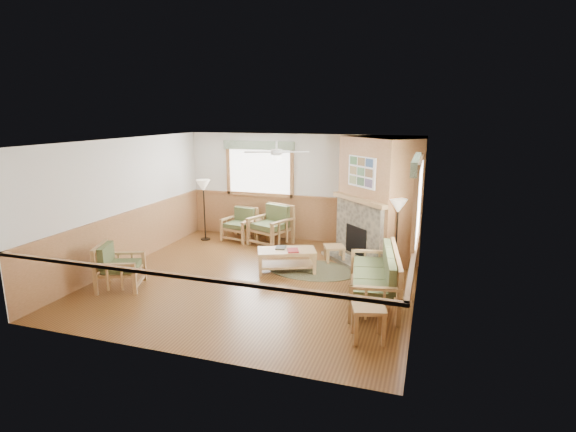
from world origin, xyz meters
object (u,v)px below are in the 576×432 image
(armchair_back_right, at_px, (271,225))
(coffee_table, at_px, (287,261))
(armchair_back_left, at_px, (239,224))
(footstool, at_px, (334,254))
(floor_lamp_left, at_px, (204,210))
(armchair_left, at_px, (120,266))
(sofa, at_px, (373,276))
(end_table_chairs, at_px, (256,231))
(floor_lamp_right, at_px, (397,237))
(end_table_sofa, at_px, (368,323))

(armchair_back_right, height_order, coffee_table, armchair_back_right)
(armchair_back_left, relative_size, footstool, 1.96)
(armchair_back_right, bearing_deg, floor_lamp_left, -154.66)
(armchair_back_left, bearing_deg, armchair_left, -90.08)
(sofa, bearing_deg, coffee_table, -125.38)
(armchair_back_right, bearing_deg, armchair_left, -94.26)
(armchair_left, height_order, coffee_table, armchair_left)
(armchair_back_right, xyz_separation_m, coffee_table, (0.99, -1.76, -0.25))
(armchair_back_left, bearing_deg, armchair_back_right, 3.34)
(armchair_back_left, xyz_separation_m, footstool, (2.70, -0.97, -0.23))
(footstool, bearing_deg, end_table_chairs, 156.10)
(armchair_back_left, distance_m, armchair_back_right, 0.92)
(floor_lamp_left, bearing_deg, armchair_left, -88.86)
(coffee_table, bearing_deg, floor_lamp_left, 126.51)
(armchair_back_left, height_order, floor_lamp_left, floor_lamp_left)
(armchair_back_left, xyz_separation_m, armchair_left, (-0.78, -3.68, 0.02))
(armchair_back_left, bearing_deg, sofa, -24.92)
(coffee_table, bearing_deg, armchair_left, -169.11)
(end_table_chairs, relative_size, floor_lamp_right, 0.35)
(armchair_left, bearing_deg, armchair_back_right, -46.56)
(armchair_back_left, distance_m, coffee_table, 2.69)
(sofa, height_order, coffee_table, sofa)
(armchair_back_right, xyz_separation_m, floor_lamp_right, (3.13, -1.17, 0.29))
(end_table_sofa, bearing_deg, armchair_left, 173.06)
(coffee_table, xyz_separation_m, floor_lamp_left, (-2.75, 1.64, 0.55))
(armchair_back_right, xyz_separation_m, armchair_left, (-1.69, -3.55, -0.06))
(sofa, relative_size, coffee_table, 1.66)
(sofa, height_order, armchair_back_right, armchair_back_right)
(armchair_back_right, relative_size, floor_lamp_left, 0.62)
(end_table_chairs, bearing_deg, armchair_back_left, -177.19)
(armchair_back_left, bearing_deg, floor_lamp_left, -150.86)
(end_table_chairs, distance_m, footstool, 2.45)
(coffee_table, distance_m, end_table_sofa, 3.09)
(armchair_left, bearing_deg, floor_lamp_right, -84.89)
(armchair_left, bearing_deg, coffee_table, -77.49)
(armchair_back_right, bearing_deg, sofa, -21.95)
(sofa, bearing_deg, armchair_back_left, -135.85)
(armchair_left, bearing_deg, end_table_sofa, -118.04)
(armchair_back_left, height_order, coffee_table, armchair_back_left)
(end_table_chairs, xyz_separation_m, end_table_sofa, (3.45, -4.28, -0.01))
(sofa, height_order, floor_lamp_right, floor_lamp_right)
(end_table_sofa, bearing_deg, sofa, 94.77)
(end_table_chairs, bearing_deg, floor_lamp_left, -167.67)
(armchair_left, height_order, floor_lamp_right, floor_lamp_right)
(armchair_back_right, distance_m, end_table_chairs, 0.52)
(coffee_table, height_order, floor_lamp_left, floor_lamp_left)
(footstool, bearing_deg, sofa, -59.80)
(armchair_back_left, bearing_deg, end_table_sofa, -35.53)
(armchair_back_right, relative_size, footstool, 2.34)
(coffee_table, height_order, floor_lamp_right, floor_lamp_right)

